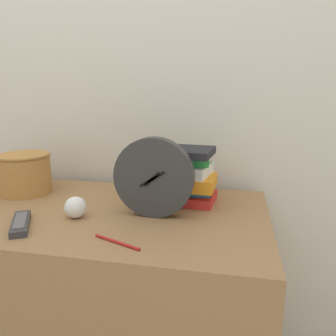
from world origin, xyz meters
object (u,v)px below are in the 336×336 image
Objects in this scene: basket at (24,172)px; tv_remote at (21,223)px; pen at (117,242)px; crumpled_paper_ball at (75,207)px; book_stack at (182,175)px; desk_clock at (154,178)px.

basket reaches higher than tv_remote.
crumpled_paper_ball is at bearing 142.63° from pen.
tv_remote is 1.20× the size of pen.
basket is 0.37m from tv_remote.
crumpled_paper_ball is 0.24m from pen.
tv_remote is 0.32m from pen.
book_stack is 0.62m from basket.
desk_clock is 1.77× the size of pen.
desk_clock reaches higher than crumpled_paper_ball.
desk_clock is at bearing 14.92° from crumpled_paper_ball.
desk_clock is 1.00× the size of book_stack.
desk_clock is 1.48× the size of tv_remote.
pen is (0.51, -0.35, -0.08)m from basket.
pen is at bearing -37.37° from crumpled_paper_ball.
book_stack reaches higher than pen.
pen is (-0.05, -0.21, -0.12)m from desk_clock.
basket is at bearing -177.86° from book_stack.
desk_clock is 0.42m from tv_remote.
book_stack is at bearing 73.43° from pen.
tv_remote is at bearing -141.71° from crumpled_paper_ball.
desk_clock is 0.18m from book_stack.
crumpled_paper_ball is at bearing 38.29° from tv_remote.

